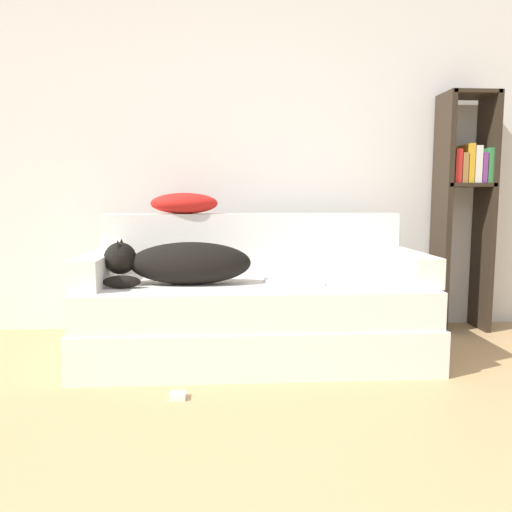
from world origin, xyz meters
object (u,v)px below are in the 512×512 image
Objects in this scene: dog at (180,263)px; laptop at (293,281)px; power_adapter at (178,396)px; bookshelf at (464,196)px; throw_pillow at (184,203)px; couch at (255,319)px.

laptop is (0.61, 0.01, -0.11)m from dog.
power_adapter is at bearing -138.73° from laptop.
dog is 0.49× the size of bookshelf.
laptop is at bearing -35.01° from throw_pillow.
couch is 1.66m from bookshelf.
dog is at bearing -88.96° from throw_pillow.
laptop is at bearing -21.24° from couch.
throw_pillow is at bearing 139.45° from couch.
dog is at bearing 93.05° from power_adapter.
dog is 0.62m from laptop.
dog is at bearing -178.36° from laptop.
bookshelf reaches higher than throw_pillow.
laptop is at bearing 1.22° from dog.
power_adapter is (0.03, -0.49, -0.53)m from dog.
couch is at bearing 12.91° from dog.
couch is 0.84m from throw_pillow.
dog is (-0.40, -0.09, 0.33)m from couch.
couch is at bearing -160.39° from bookshelf.
throw_pillow reaches higher than couch.
couch is 0.32m from laptop.
laptop is (0.20, -0.08, 0.23)m from couch.
bookshelf is at bearing 4.82° from throw_pillow.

